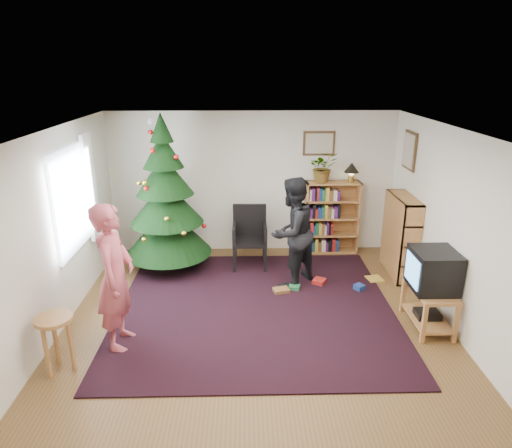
{
  "coord_description": "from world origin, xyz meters",
  "views": [
    {
      "loc": [
        -0.13,
        -5.35,
        3.23
      ],
      "look_at": [
        0.02,
        0.73,
        1.1
      ],
      "focal_mm": 32.0,
      "sensor_mm": 36.0,
      "label": 1
    }
  ],
  "objects_px": {
    "picture_right": "(410,150)",
    "christmas_tree": "(166,207)",
    "picture_back": "(319,143)",
    "person_by_chair": "(292,232)",
    "crt_tv": "(433,270)",
    "person_standing": "(115,277)",
    "table_lamp": "(352,169)",
    "tv_stand": "(429,304)",
    "stool": "(55,329)",
    "potted_plant": "(323,167)",
    "bookshelf_right": "(400,235)",
    "armchair": "(250,233)",
    "bookshelf_back": "(332,217)"
  },
  "relations": [
    {
      "from": "bookshelf_right",
      "to": "tv_stand",
      "type": "height_order",
      "value": "bookshelf_right"
    },
    {
      "from": "bookshelf_right",
      "to": "armchair",
      "type": "height_order",
      "value": "bookshelf_right"
    },
    {
      "from": "picture_back",
      "to": "person_standing",
      "type": "distance_m",
      "value": 4.23
    },
    {
      "from": "christmas_tree",
      "to": "person_by_chair",
      "type": "bearing_deg",
      "value": -18.17
    },
    {
      "from": "tv_stand",
      "to": "person_by_chair",
      "type": "xyz_separation_m",
      "value": [
        -1.65,
        1.28,
        0.53
      ]
    },
    {
      "from": "bookshelf_back",
      "to": "person_standing",
      "type": "xyz_separation_m",
      "value": [
        -3.06,
        -2.85,
        0.23
      ]
    },
    {
      "from": "bookshelf_back",
      "to": "crt_tv",
      "type": "xyz_separation_m",
      "value": [
        0.8,
        -2.56,
        0.14
      ]
    },
    {
      "from": "potted_plant",
      "to": "picture_back",
      "type": "bearing_deg",
      "value": 115.15
    },
    {
      "from": "picture_back",
      "to": "crt_tv",
      "type": "xyz_separation_m",
      "value": [
        1.07,
        -2.69,
        -1.15
      ]
    },
    {
      "from": "picture_right",
      "to": "person_by_chair",
      "type": "xyz_separation_m",
      "value": [
        -1.91,
        -0.69,
        -1.11
      ]
    },
    {
      "from": "armchair",
      "to": "tv_stand",
      "type": "bearing_deg",
      "value": -41.35
    },
    {
      "from": "christmas_tree",
      "to": "bookshelf_right",
      "type": "xyz_separation_m",
      "value": [
        3.74,
        -0.33,
        -0.4
      ]
    },
    {
      "from": "picture_back",
      "to": "bookshelf_back",
      "type": "relative_size",
      "value": 0.42
    },
    {
      "from": "crt_tv",
      "to": "picture_back",
      "type": "bearing_deg",
      "value": 111.62
    },
    {
      "from": "crt_tv",
      "to": "person_by_chair",
      "type": "relative_size",
      "value": 0.34
    },
    {
      "from": "picture_right",
      "to": "potted_plant",
      "type": "distance_m",
      "value": 1.45
    },
    {
      "from": "person_standing",
      "to": "table_lamp",
      "type": "xyz_separation_m",
      "value": [
        3.36,
        2.85,
        0.64
      ]
    },
    {
      "from": "picture_right",
      "to": "bookshelf_right",
      "type": "bearing_deg",
      "value": -109.87
    },
    {
      "from": "person_standing",
      "to": "armchair",
      "type": "bearing_deg",
      "value": -33.11
    },
    {
      "from": "bookshelf_right",
      "to": "stool",
      "type": "distance_m",
      "value": 5.13
    },
    {
      "from": "christmas_tree",
      "to": "crt_tv",
      "type": "relative_size",
      "value": 4.41
    },
    {
      "from": "stool",
      "to": "picture_back",
      "type": "bearing_deg",
      "value": 46.18
    },
    {
      "from": "picture_back",
      "to": "potted_plant",
      "type": "relative_size",
      "value": 1.04
    },
    {
      "from": "armchair",
      "to": "person_standing",
      "type": "distance_m",
      "value": 2.84
    },
    {
      "from": "christmas_tree",
      "to": "potted_plant",
      "type": "distance_m",
      "value": 2.73
    },
    {
      "from": "armchair",
      "to": "potted_plant",
      "type": "height_order",
      "value": "potted_plant"
    },
    {
      "from": "stool",
      "to": "person_by_chair",
      "type": "height_order",
      "value": "person_by_chair"
    },
    {
      "from": "picture_right",
      "to": "christmas_tree",
      "type": "xyz_separation_m",
      "value": [
        -3.87,
        -0.04,
        -0.88
      ]
    },
    {
      "from": "tv_stand",
      "to": "bookshelf_right",
      "type": "bearing_deg",
      "value": 85.7
    },
    {
      "from": "armchair",
      "to": "stool",
      "type": "xyz_separation_m",
      "value": [
        -2.14,
        -2.83,
        -0.03
      ]
    },
    {
      "from": "tv_stand",
      "to": "bookshelf_back",
      "type": "bearing_deg",
      "value": 107.5
    },
    {
      "from": "tv_stand",
      "to": "table_lamp",
      "type": "xyz_separation_m",
      "value": [
        -0.51,
        2.56,
        1.21
      ]
    },
    {
      "from": "picture_right",
      "to": "armchair",
      "type": "relative_size",
      "value": 0.59
    },
    {
      "from": "tv_stand",
      "to": "potted_plant",
      "type": "distance_m",
      "value": 3.02
    },
    {
      "from": "potted_plant",
      "to": "christmas_tree",
      "type": "bearing_deg",
      "value": -166.35
    },
    {
      "from": "picture_back",
      "to": "table_lamp",
      "type": "relative_size",
      "value": 1.61
    },
    {
      "from": "christmas_tree",
      "to": "picture_right",
      "type": "bearing_deg",
      "value": 0.66
    },
    {
      "from": "armchair",
      "to": "person_standing",
      "type": "relative_size",
      "value": 0.57
    },
    {
      "from": "table_lamp",
      "to": "stool",
      "type": "bearing_deg",
      "value": -139.39
    },
    {
      "from": "picture_back",
      "to": "person_by_chair",
      "type": "xyz_separation_m",
      "value": [
        -0.58,
        -1.42,
        -1.11
      ]
    },
    {
      "from": "picture_right",
      "to": "picture_back",
      "type": "bearing_deg",
      "value": 151.31
    },
    {
      "from": "bookshelf_right",
      "to": "stool",
      "type": "height_order",
      "value": "bookshelf_right"
    },
    {
      "from": "christmas_tree",
      "to": "potted_plant",
      "type": "relative_size",
      "value": 4.85
    },
    {
      "from": "christmas_tree",
      "to": "armchair",
      "type": "bearing_deg",
      "value": 4.77
    },
    {
      "from": "christmas_tree",
      "to": "picture_back",
      "type": "bearing_deg",
      "value": 16.79
    },
    {
      "from": "picture_right",
      "to": "potted_plant",
      "type": "xyz_separation_m",
      "value": [
        -1.26,
        0.59,
        -0.39
      ]
    },
    {
      "from": "crt_tv",
      "to": "person_by_chair",
      "type": "distance_m",
      "value": 2.09
    },
    {
      "from": "picture_back",
      "to": "stool",
      "type": "bearing_deg",
      "value": -133.82
    },
    {
      "from": "potted_plant",
      "to": "person_by_chair",
      "type": "bearing_deg",
      "value": -116.72
    },
    {
      "from": "crt_tv",
      "to": "christmas_tree",
      "type": "bearing_deg",
      "value": 151.99
    }
  ]
}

